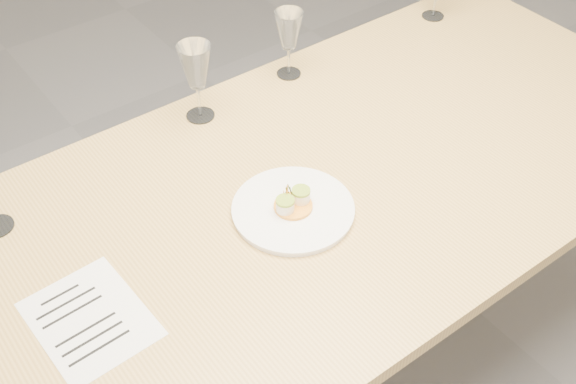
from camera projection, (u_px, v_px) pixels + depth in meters
ground at (283, 373)px, 2.25m from camera, size 7.00×7.00×0.00m
dining_table at (282, 220)px, 1.78m from camera, size 2.40×1.00×0.75m
dinner_plate at (293, 208)px, 1.69m from camera, size 0.29×0.29×0.08m
recipe_sheet at (90, 319)px, 1.47m from camera, size 0.22×0.28×0.00m
wine_glass_1 at (196, 68)px, 1.87m from camera, size 0.09×0.09×0.22m
wine_glass_2 at (289, 32)px, 2.02m from camera, size 0.08×0.08×0.20m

